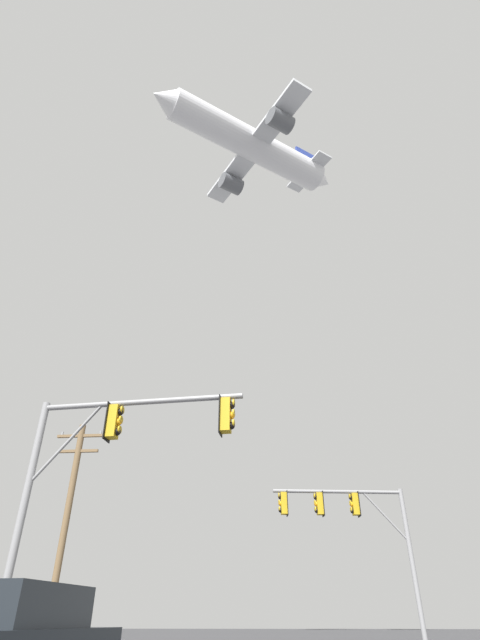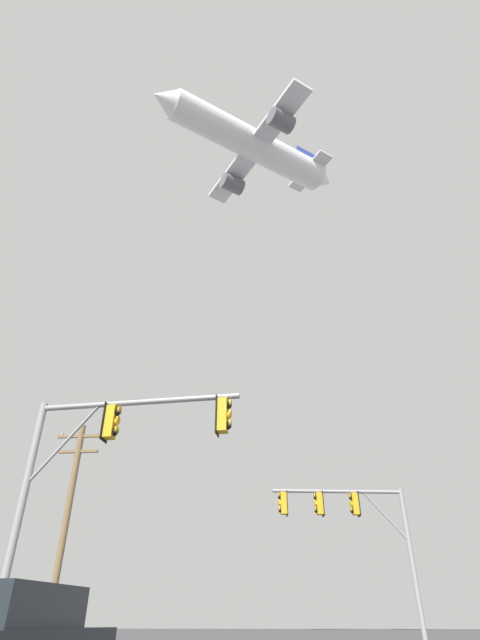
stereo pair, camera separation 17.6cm
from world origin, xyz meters
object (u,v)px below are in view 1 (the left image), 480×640
Objects in this scene: airplane at (250,144)px; signal_pole_near at (103,456)px; signal_pole_far at (354,522)px; utility_pole at (66,520)px.

signal_pole_near is at bearing -95.77° from airplane.
airplane reaches higher than signal_pole_far.
utility_pole reaches higher than signal_pole_far.
signal_pole_far is (7.80, 10.32, -0.03)m from signal_pole_near.
airplane is at bearing 69.75° from utility_pole.
signal_pole_far is 12.22m from utility_pole.
signal_pole_far is 51.03m from airplane.
utility_pole is at bearing 116.57° from signal_pole_near.
signal_pole_far is 0.70× the size of utility_pole.
signal_pole_near reaches higher than signal_pole_far.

